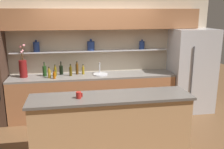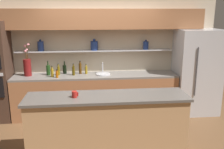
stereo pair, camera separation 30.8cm
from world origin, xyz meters
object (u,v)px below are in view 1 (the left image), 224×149
(bottle_spirit_1, at_px, (77,69))
(bottle_wine_6, at_px, (61,70))
(bottle_oil_4, at_px, (83,70))
(bottle_sauce_5, at_px, (54,75))
(refrigerator, at_px, (191,71))
(bottle_wine_3, at_px, (45,71))
(bottle_oil_0, at_px, (71,71))
(bottle_oil_7, at_px, (55,71))
(sink_fixture, at_px, (100,74))
(coffee_mug, at_px, (79,95))
(flower_vase, at_px, (23,68))
(bottle_oil_2, at_px, (49,74))

(bottle_spirit_1, bearing_deg, bottle_wine_6, 173.46)
(bottle_oil_4, bearing_deg, bottle_sauce_5, -155.61)
(refrigerator, height_order, bottle_wine_3, refrigerator)
(bottle_oil_0, bearing_deg, bottle_oil_7, 172.29)
(bottle_oil_7, bearing_deg, bottle_sauce_5, -92.91)
(sink_fixture, xyz_separation_m, bottle_oil_7, (-0.95, 0.04, 0.08))
(refrigerator, height_order, coffee_mug, refrigerator)
(bottle_wine_6, bearing_deg, refrigerator, -4.08)
(flower_vase, height_order, bottle_sauce_5, flower_vase)
(refrigerator, distance_m, bottle_wine_3, 3.25)
(bottle_oil_2, xyz_separation_m, bottle_sauce_5, (0.10, -0.07, -0.02))
(bottle_spirit_1, bearing_deg, sink_fixture, -13.85)
(flower_vase, bearing_deg, bottle_spirit_1, 3.72)
(bottle_oil_0, relative_size, bottle_spirit_1, 0.89)
(bottle_wine_3, relative_size, bottle_wine_6, 1.08)
(bottle_wine_3, relative_size, coffee_mug, 3.16)
(bottle_spirit_1, height_order, bottle_oil_7, bottle_spirit_1)
(bottle_wine_3, bearing_deg, bottle_spirit_1, 4.35)
(bottle_oil_0, bearing_deg, bottle_wine_3, 172.72)
(flower_vase, bearing_deg, coffee_mug, -59.08)
(refrigerator, relative_size, bottle_oil_7, 7.56)
(bottle_spirit_1, distance_m, bottle_wine_3, 0.68)
(bottle_oil_0, height_order, bottle_oil_4, bottle_oil_0)
(bottle_oil_2, xyz_separation_m, bottle_wine_6, (0.23, 0.26, 0.01))
(sink_fixture, height_order, bottle_oil_0, bottle_oil_0)
(bottle_sauce_5, distance_m, bottle_oil_7, 0.22)
(refrigerator, height_order, bottle_sauce_5, refrigerator)
(bottle_oil_0, xyz_separation_m, bottle_oil_4, (0.27, 0.10, -0.02))
(bottle_wine_6, height_order, bottle_oil_7, bottle_wine_6)
(bottle_wine_3, height_order, bottle_oil_4, bottle_wine_3)
(sink_fixture, bearing_deg, bottle_oil_4, 164.58)
(bottle_oil_2, xyz_separation_m, bottle_oil_7, (0.11, 0.14, 0.01))
(sink_fixture, bearing_deg, refrigerator, -1.33)
(refrigerator, relative_size, bottle_wine_3, 6.13)
(bottle_oil_0, height_order, bottle_wine_6, bottle_wine_6)
(bottle_wine_6, relative_size, coffee_mug, 2.93)
(refrigerator, distance_m, flower_vase, 3.68)
(refrigerator, height_order, sink_fixture, refrigerator)
(bottle_oil_0, distance_m, bottle_wine_3, 0.54)
(flower_vase, bearing_deg, bottle_wine_3, 2.70)
(bottle_oil_4, distance_m, bottle_wine_6, 0.47)
(refrigerator, bearing_deg, bottle_oil_7, 178.27)
(bottle_oil_7, bearing_deg, refrigerator, -1.73)
(bottle_wine_3, height_order, bottle_sauce_5, bottle_wine_3)
(bottle_spirit_1, xyz_separation_m, bottle_wine_6, (-0.34, 0.04, -0.02))
(bottle_wine_3, distance_m, bottle_wine_6, 0.35)
(bottle_oil_4, relative_size, bottle_wine_6, 0.78)
(refrigerator, xyz_separation_m, bottle_wine_6, (-2.91, 0.21, 0.08))
(bottle_wine_3, bearing_deg, coffee_mug, -70.35)
(bottle_oil_4, relative_size, bottle_sauce_5, 1.28)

